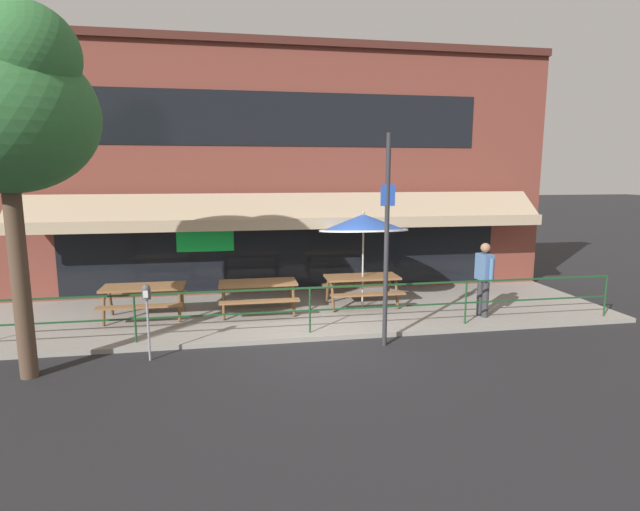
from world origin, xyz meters
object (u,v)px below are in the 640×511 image
picnic_table_left (144,293)px  patio_umbrella_right (363,223)px  parking_meter_near (147,299)px  street_tree_curbside (7,106)px  street_sign_pole (387,240)px  pedestrian_walking (484,276)px  picnic_table_centre (258,288)px  picnic_table_right (362,282)px

picnic_table_left → patio_umbrella_right: bearing=1.4°
patio_umbrella_right → parking_meter_near: bearing=-151.4°
street_tree_curbside → patio_umbrella_right: bearing=25.0°
street_tree_curbside → street_sign_pole: bearing=4.6°
pedestrian_walking → picnic_table_centre: bearing=167.6°
picnic_table_centre → parking_meter_near: 3.23m
picnic_table_right → street_tree_curbside: street_tree_curbside is taller
picnic_table_left → street_sign_pole: (4.92, -2.39, 1.41)m
parking_meter_near → street_sign_pole: street_sign_pole is taller
picnic_table_right → street_tree_curbside: size_ratio=0.31×
patio_umbrella_right → picnic_table_left: bearing=-178.6°
picnic_table_centre → pedestrian_walking: 5.23m
picnic_table_right → pedestrian_walking: size_ratio=1.05×
picnic_table_centre → patio_umbrella_right: bearing=3.0°
picnic_table_centre → patio_umbrella_right: 2.96m
picnic_table_left → pedestrian_walking: bearing=-8.4°
patio_umbrella_right → street_tree_curbside: street_tree_curbside is taller
picnic_table_left → street_sign_pole: 5.65m
picnic_table_right → pedestrian_walking: pedestrian_walking is taller
patio_umbrella_right → parking_meter_near: patio_umbrella_right is taller
picnic_table_right → patio_umbrella_right: 1.48m
picnic_table_centre → picnic_table_right: same height
picnic_table_right → pedestrian_walking: bearing=-27.6°
picnic_table_left → patio_umbrella_right: patio_umbrella_right is taller
patio_umbrella_right → pedestrian_walking: bearing=-26.4°
picnic_table_left → street_sign_pole: size_ratio=0.44×
picnic_table_left → picnic_table_right: (5.13, 0.19, 0.00)m
picnic_table_centre → picnic_table_right: (2.57, 0.20, 0.00)m
street_tree_curbside → pedestrian_walking: bearing=11.1°
patio_umbrella_right → street_sign_pole: street_sign_pole is taller
parking_meter_near → street_tree_curbside: (-1.79, -0.48, 3.24)m
patio_umbrella_right → street_sign_pole: (-0.21, -2.52, -0.06)m
picnic_table_centre → picnic_table_left: bearing=179.8°
parking_meter_near → street_sign_pole: bearing=0.3°
patio_umbrella_right → street_tree_curbside: 7.47m
picnic_table_centre → patio_umbrella_right: patio_umbrella_right is taller
picnic_table_right → street_sign_pole: 2.95m
picnic_table_centre → street_sign_pole: street_sign_pole is taller
picnic_table_right → picnic_table_centre: bearing=-175.5°
picnic_table_right → street_tree_curbside: (-6.47, -3.09, 3.68)m
pedestrian_walking → parking_meter_near: (-7.20, -1.28, 0.09)m
pedestrian_walking → street_sign_pole: street_sign_pole is taller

